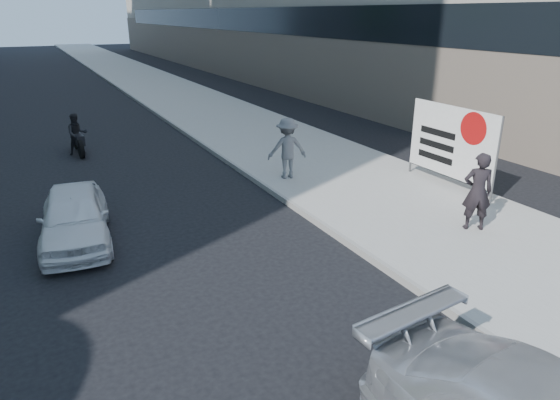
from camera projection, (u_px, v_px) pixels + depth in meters
ground at (381, 342)px, 7.51m from camera, size 160.00×160.00×0.00m
near_sidewalk at (201, 107)px, 25.83m from camera, size 5.00×120.00×0.15m
jogger at (287, 148)px, 14.24m from camera, size 1.25×0.90×1.74m
pedestrian_woman at (478, 192)px, 10.79m from camera, size 0.76×0.68×1.74m
protest_banner at (451, 142)px, 13.38m from camera, size 0.08×3.06×2.20m
white_sedan_near at (75, 217)px, 10.60m from camera, size 1.77×3.57×1.17m
motorcycle at (77, 136)px, 17.29m from camera, size 0.74×2.05×1.42m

